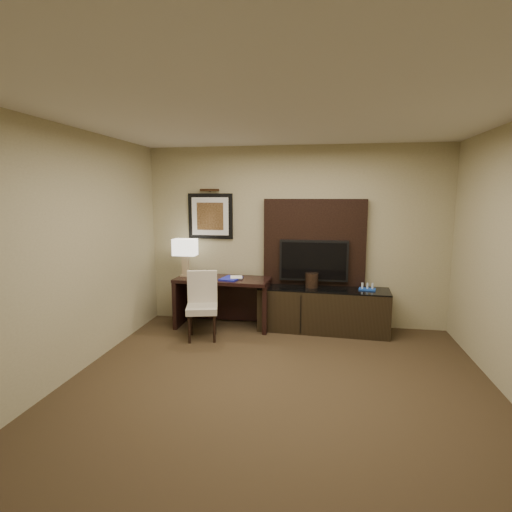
% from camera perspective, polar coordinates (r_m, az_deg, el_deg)
% --- Properties ---
extents(floor, '(4.50, 5.00, 0.01)m').
position_cam_1_polar(floor, '(4.06, 2.52, -20.52)').
color(floor, '#342617').
rests_on(floor, ground).
extents(ceiling, '(4.50, 5.00, 0.01)m').
position_cam_1_polar(ceiling, '(3.61, 2.82, 20.25)').
color(ceiling, silver).
rests_on(ceiling, wall_back).
extents(wall_back, '(4.50, 0.01, 2.70)m').
position_cam_1_polar(wall_back, '(6.06, 5.50, 2.75)').
color(wall_back, tan).
rests_on(wall_back, floor).
extents(wall_front, '(4.50, 0.01, 2.70)m').
position_cam_1_polar(wall_front, '(1.27, -12.06, -21.18)').
color(wall_front, tan).
rests_on(wall_front, floor).
extents(wall_left, '(0.01, 5.00, 2.70)m').
position_cam_1_polar(wall_left, '(4.46, -27.39, -0.35)').
color(wall_left, tan).
rests_on(wall_left, floor).
extents(desk, '(1.43, 0.68, 0.75)m').
position_cam_1_polar(desk, '(6.07, -4.73, -6.63)').
color(desk, black).
rests_on(desk, floor).
extents(credenza, '(1.88, 0.61, 0.64)m').
position_cam_1_polar(credenza, '(5.95, 9.54, -7.56)').
color(credenza, black).
rests_on(credenza, floor).
extents(tv_wall_panel, '(1.50, 0.12, 1.30)m').
position_cam_1_polar(tv_wall_panel, '(6.00, 8.31, 1.86)').
color(tv_wall_panel, black).
rests_on(tv_wall_panel, wall_back).
extents(tv, '(1.00, 0.08, 0.60)m').
position_cam_1_polar(tv, '(5.94, 8.24, -0.65)').
color(tv, black).
rests_on(tv, tv_wall_panel).
extents(artwork, '(0.70, 0.04, 0.70)m').
position_cam_1_polar(artwork, '(6.25, -6.51, 5.66)').
color(artwork, black).
rests_on(artwork, wall_back).
extents(picture_light, '(0.04, 0.04, 0.30)m').
position_cam_1_polar(picture_light, '(6.20, -6.67, 9.34)').
color(picture_light, '#3F2514').
rests_on(picture_light, wall_back).
extents(desk_chair, '(0.52, 0.57, 0.87)m').
position_cam_1_polar(desk_chair, '(5.58, -7.71, -7.39)').
color(desk_chair, beige).
rests_on(desk_chair, floor).
extents(table_lamp, '(0.38, 0.25, 0.59)m').
position_cam_1_polar(table_lamp, '(6.15, -10.07, -0.15)').
color(table_lamp, tan).
rests_on(table_lamp, desk).
extents(desk_phone, '(0.23, 0.22, 0.09)m').
position_cam_1_polar(desk_phone, '(5.99, -7.19, -2.72)').
color(desk_phone, black).
rests_on(desk_phone, desk).
extents(blue_folder, '(0.32, 0.38, 0.02)m').
position_cam_1_polar(blue_folder, '(5.89, -3.60, -3.22)').
color(blue_folder, '#171D9B').
rests_on(blue_folder, desk).
extents(book, '(0.18, 0.06, 0.24)m').
position_cam_1_polar(book, '(5.92, -3.72, -2.08)').
color(book, tan).
rests_on(book, desk).
extents(ice_bucket, '(0.23, 0.23, 0.21)m').
position_cam_1_polar(ice_bucket, '(5.88, 7.97, -3.46)').
color(ice_bucket, black).
rests_on(ice_bucket, credenza).
extents(minibar_tray, '(0.25, 0.17, 0.08)m').
position_cam_1_polar(minibar_tray, '(5.90, 15.62, -4.28)').
color(minibar_tray, '#1B48B2').
rests_on(minibar_tray, credenza).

